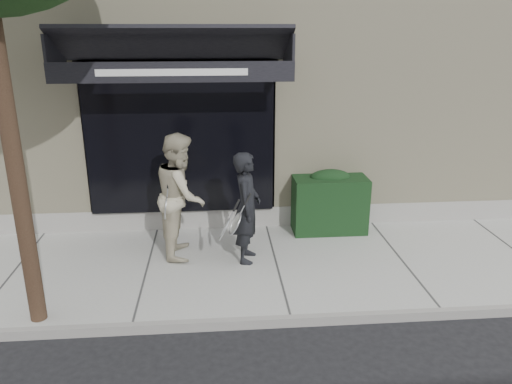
{
  "coord_description": "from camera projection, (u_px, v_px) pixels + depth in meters",
  "views": [
    {
      "loc": [
        -0.91,
        -7.01,
        3.66
      ],
      "look_at": [
        -0.27,
        0.6,
        1.1
      ],
      "focal_mm": 35.0,
      "sensor_mm": 36.0,
      "label": 1
    }
  ],
  "objects": [
    {
      "name": "building_facade",
      "position": [
        252.0,
        67.0,
        11.67
      ],
      "size": [
        14.3,
        8.04,
        5.64
      ],
      "color": "beige",
      "rests_on": "ground"
    },
    {
      "name": "curb",
      "position": [
        291.0,
        321.0,
        6.38
      ],
      "size": [
        20.0,
        0.1,
        0.14
      ],
      "primitive_type": "cube",
      "color": "gray",
      "rests_on": "ground"
    },
    {
      "name": "pedestrian_front",
      "position": [
        247.0,
        208.0,
        7.67
      ],
      "size": [
        0.72,
        0.91,
        1.75
      ],
      "color": "black",
      "rests_on": "sidewalk"
    },
    {
      "name": "sidewalk",
      "position": [
        276.0,
        266.0,
        7.85
      ],
      "size": [
        20.0,
        3.0,
        0.12
      ],
      "primitive_type": "cube",
      "color": "#A2A29D",
      "rests_on": "ground"
    },
    {
      "name": "hedge",
      "position": [
        329.0,
        202.0,
        8.92
      ],
      "size": [
        1.3,
        0.7,
        1.14
      ],
      "color": "black",
      "rests_on": "sidewalk"
    },
    {
      "name": "ground",
      "position": [
        276.0,
        270.0,
        7.86
      ],
      "size": [
        80.0,
        80.0,
        0.0
      ],
      "primitive_type": "plane",
      "color": "black",
      "rests_on": "ground"
    },
    {
      "name": "pedestrian_back",
      "position": [
        181.0,
        195.0,
        7.86
      ],
      "size": [
        0.77,
        0.98,
        1.99
      ],
      "color": "#B9B094",
      "rests_on": "sidewalk"
    }
  ]
}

